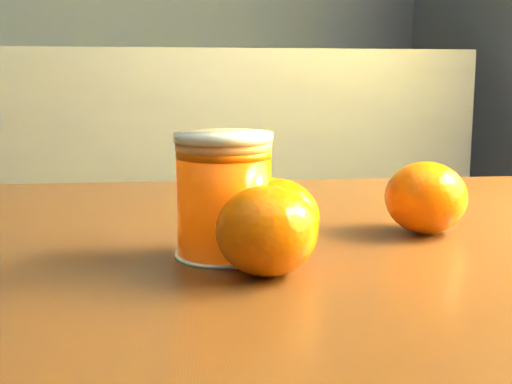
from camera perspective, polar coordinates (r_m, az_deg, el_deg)
name	(u,v)px	position (r m, az deg, el deg)	size (l,w,h in m)	color
table	(380,371)	(0.57, 9.88, -13.96)	(1.09, 0.86, 0.73)	#582F16
juice_glass	(224,196)	(0.51, -2.58, -0.32)	(0.07, 0.07, 0.09)	#FF5205
orange_front	(274,218)	(0.51, 1.49, -2.09)	(0.06, 0.06, 0.06)	#DF5F04
orange_back	(426,198)	(0.60, 13.44, -0.43)	(0.07, 0.07, 0.06)	#DF5F04
orange_extra	(267,231)	(0.46, 0.88, -3.12)	(0.07, 0.07, 0.06)	#DF5F04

